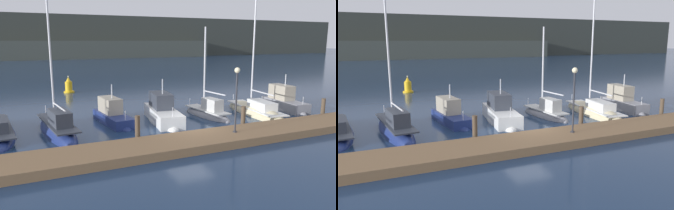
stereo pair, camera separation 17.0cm
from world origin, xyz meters
TOP-DOWN VIEW (x-y plane):
  - ground_plane at (0.00, 0.00)m, footprint 400.00×400.00m
  - dock at (0.00, -2.16)m, footprint 27.21×2.80m
  - mooring_pile_1 at (-3.53, -0.51)m, footprint 0.28×0.28m
  - mooring_pile_2 at (3.53, -0.51)m, footprint 0.28×0.28m
  - mooring_pile_3 at (10.60, -0.51)m, footprint 0.28×0.28m
  - sailboat_berth_2 at (-7.33, 3.30)m, footprint 2.39×7.17m
  - motorboat_berth_3 at (-3.57, 4.60)m, footprint 2.02×5.21m
  - motorboat_berth_4 at (-0.26, 3.59)m, footprint 2.68×6.04m
  - sailboat_berth_5 at (3.42, 3.62)m, footprint 1.90×5.15m
  - sailboat_berth_6 at (7.14, 2.71)m, footprint 2.81×7.84m
  - motorboat_berth_7 at (10.40, 3.11)m, footprint 1.98×5.02m
  - channel_buoy at (-4.41, 19.66)m, footprint 1.12×1.12m
  - dock_lamppost at (1.74, -2.14)m, footprint 0.32×0.32m
  - hillside_backdrop at (-2.58, 98.33)m, footprint 240.00×23.00m

SIDE VIEW (x-z plane):
  - ground_plane at x=0.00m, z-range 0.00..0.00m
  - sailboat_berth_6 at x=7.14m, z-range -5.37..5.58m
  - sailboat_berth_2 at x=-7.33m, z-range -4.80..5.10m
  - sailboat_berth_5 at x=3.42m, z-range -3.40..3.74m
  - dock at x=0.00m, z-range 0.00..0.45m
  - motorboat_berth_3 at x=-3.57m, z-range -1.29..1.88m
  - motorboat_berth_4 at x=-0.26m, z-range -1.45..2.13m
  - motorboat_berth_7 at x=10.40m, z-range -1.39..2.09m
  - channel_buoy at x=-4.41m, z-range -0.25..1.59m
  - mooring_pile_3 at x=10.60m, z-range 0.00..1.48m
  - mooring_pile_2 at x=3.53m, z-range 0.00..1.51m
  - mooring_pile_1 at x=-3.53m, z-range 0.00..1.57m
  - dock_lamppost at x=1.74m, z-range 1.10..4.77m
  - hillside_backdrop at x=-2.58m, z-range -0.54..13.19m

